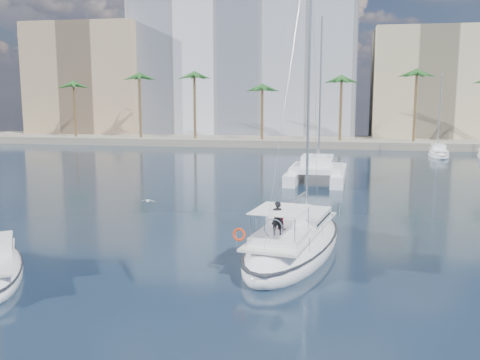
# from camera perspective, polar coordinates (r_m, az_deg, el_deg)

# --- Properties ---
(ground) EXTENTS (160.00, 160.00, 0.00)m
(ground) POSITION_cam_1_polar(r_m,az_deg,el_deg) (32.73, -0.61, -5.94)
(ground) COLOR black
(ground) RESTS_ON ground
(quay) EXTENTS (120.00, 14.00, 1.20)m
(quay) POSITION_cam_1_polar(r_m,az_deg,el_deg) (92.57, 6.60, 4.11)
(quay) COLOR gray
(quay) RESTS_ON ground
(building_modern) EXTENTS (42.00, 16.00, 28.00)m
(building_modern) POSITION_cam_1_polar(r_m,az_deg,el_deg) (105.74, 0.54, 12.04)
(building_modern) COLOR white
(building_modern) RESTS_ON ground
(building_tan_left) EXTENTS (22.00, 14.00, 22.00)m
(building_tan_left) POSITION_cam_1_polar(r_m,az_deg,el_deg) (111.00, -15.53, 10.03)
(building_tan_left) COLOR tan
(building_tan_left) RESTS_ON ground
(building_beige) EXTENTS (20.00, 14.00, 20.00)m
(building_beige) POSITION_cam_1_polar(r_m,az_deg,el_deg) (102.31, 19.61, 9.39)
(building_beige) COLOR #C8B990
(building_beige) RESTS_ON ground
(palm_left) EXTENTS (3.60, 3.60, 12.30)m
(palm_left) POSITION_cam_1_polar(r_m,az_deg,el_deg) (96.73, -14.31, 9.84)
(palm_left) COLOR brown
(palm_left) RESTS_ON ground
(palm_centre) EXTENTS (3.60, 3.60, 12.30)m
(palm_centre) POSITION_cam_1_polar(r_m,az_deg,el_deg) (88.27, 6.54, 10.17)
(palm_centre) COLOR brown
(palm_centre) RESTS_ON ground
(main_sloop) EXTENTS (6.23, 13.25, 18.90)m
(main_sloop) POSITION_cam_1_polar(r_m,az_deg,el_deg) (29.17, 5.81, -6.73)
(main_sloop) COLOR white
(main_sloop) RESTS_ON ground
(catamaran) EXTENTS (5.98, 11.27, 16.24)m
(catamaran) POSITION_cam_1_polar(r_m,az_deg,el_deg) (54.09, 8.23, 1.15)
(catamaran) COLOR white
(catamaran) RESTS_ON ground
(seagull) EXTENTS (1.12, 0.48, 0.21)m
(seagull) POSITION_cam_1_polar(r_m,az_deg,el_deg) (40.33, -9.78, -2.21)
(seagull) COLOR silver
(seagull) RESTS_ON ground
(moored_yacht_a) EXTENTS (3.37, 9.52, 11.90)m
(moored_yacht_a) POSITION_cam_1_polar(r_m,az_deg,el_deg) (79.73, 20.40, 2.38)
(moored_yacht_a) COLOR white
(moored_yacht_a) RESTS_ON ground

